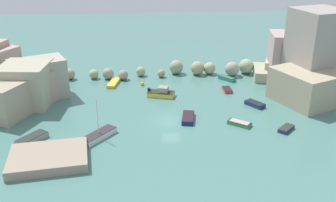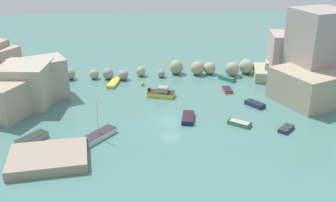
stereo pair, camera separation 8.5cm
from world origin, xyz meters
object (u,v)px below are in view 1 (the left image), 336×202
at_px(moored_boat_5, 32,139).
at_px(moored_boat_9, 227,78).
at_px(channel_buoy, 142,84).
at_px(moored_boat_4, 161,93).
at_px(moored_boat_0, 99,135).
at_px(moored_boat_1, 286,129).
at_px(moored_boat_6, 227,90).
at_px(moored_boat_7, 114,83).
at_px(moored_boat_3, 240,123).
at_px(moored_boat_8, 255,104).
at_px(moored_boat_2, 188,118).
at_px(stone_dock, 48,158).

xyz_separation_m(moored_boat_5, moored_boat_9, (28.47, 19.31, -0.03)).
height_order(channel_buoy, moored_boat_4, moored_boat_4).
relative_size(moored_boat_0, moored_boat_1, 1.99).
distance_m(moored_boat_6, moored_boat_7, 18.89).
xyz_separation_m(moored_boat_1, moored_boat_7, (-22.75, 18.82, 0.01)).
bearing_deg(moored_boat_1, moored_boat_7, 95.61).
relative_size(moored_boat_3, moored_boat_8, 1.00).
bearing_deg(moored_boat_6, moored_boat_0, -55.15).
relative_size(channel_buoy, moored_boat_0, 0.11).
distance_m(moored_boat_8, moored_boat_9, 11.32).
xyz_separation_m(moored_boat_3, moored_boat_6, (1.11, 12.03, -0.02)).
distance_m(moored_boat_1, moored_boat_3, 5.93).
relative_size(moored_boat_2, moored_boat_8, 1.25).
distance_m(stone_dock, channel_buoy, 25.39).
distance_m(moored_boat_3, moored_boat_4, 14.40).
bearing_deg(moored_boat_9, moored_boat_2, 109.69).
height_order(moored_boat_7, moored_boat_9, moored_boat_9).
xyz_separation_m(stone_dock, moored_boat_7, (6.10, 23.94, -0.29)).
distance_m(moored_boat_4, moored_boat_8, 14.26).
xyz_separation_m(moored_boat_1, moored_boat_2, (-12.13, 4.15, 0.07)).
xyz_separation_m(moored_boat_1, moored_boat_3, (-5.57, 2.04, 0.03)).
bearing_deg(channel_buoy, moored_boat_5, -127.63).
xyz_separation_m(moored_boat_4, moored_boat_9, (11.84, 6.39, -0.25)).
height_order(moored_boat_4, moored_boat_6, moored_boat_4).
distance_m(moored_boat_5, moored_boat_7, 21.01).
bearing_deg(moored_boat_2, stone_dock, -49.95).
bearing_deg(moored_boat_8, channel_buoy, -156.26).
relative_size(stone_dock, moored_boat_5, 2.09).
relative_size(moored_boat_4, moored_boat_7, 0.97).
xyz_separation_m(channel_buoy, moored_boat_3, (12.38, -15.77, -0.04)).
relative_size(moored_boat_0, moored_boat_4, 1.17).
distance_m(stone_dock, moored_boat_0, 7.24).
bearing_deg(moored_boat_4, moored_boat_9, 45.73).
xyz_separation_m(moored_boat_6, moored_boat_7, (-18.28, 4.75, 0.01)).
height_order(moored_boat_2, moored_boat_6, moored_boat_2).
bearing_deg(moored_boat_6, moored_boat_4, -84.25).
height_order(channel_buoy, moored_boat_6, channel_buoy).
distance_m(moored_boat_2, moored_boat_9, 17.40).
distance_m(stone_dock, moored_boat_7, 24.70).
distance_m(moored_boat_2, moored_boat_3, 6.89).
relative_size(moored_boat_1, moored_boat_7, 0.57).
bearing_deg(stone_dock, moored_boat_4, 52.58).
xyz_separation_m(channel_buoy, moored_boat_8, (16.20, -9.86, -0.01)).
xyz_separation_m(moored_boat_7, moored_boat_9, (19.42, 0.34, 0.07)).
xyz_separation_m(stone_dock, moored_boat_2, (16.72, 9.27, -0.23)).
height_order(moored_boat_8, moored_boat_9, moored_boat_9).
height_order(moored_boat_0, moored_boat_6, moored_boat_0).
distance_m(channel_buoy, moored_boat_7, 4.90).
bearing_deg(moored_boat_3, stone_dock, -124.63).
bearing_deg(moored_boat_7, channel_buoy, -88.81).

